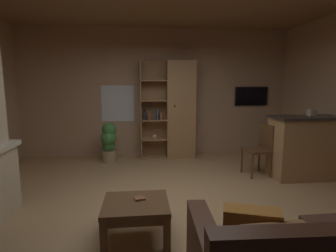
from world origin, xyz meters
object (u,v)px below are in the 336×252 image
object	(u,v)px
wall_mounted_tv	(251,96)
tissue_box	(312,113)
kitchen_bar_counter	(310,147)
table_book_0	(140,198)
bookshelf_cabinet	(177,110)
coffee_table	(136,209)
potted_floor_plant	(109,141)
dining_chair	(261,146)

from	to	relation	value
wall_mounted_tv	tissue_box	bearing A→B (deg)	-77.88
kitchen_bar_counter	tissue_box	xyz separation A→B (m)	(0.03, 0.08, 0.60)
wall_mounted_tv	table_book_0	bearing A→B (deg)	-128.32
bookshelf_cabinet	coffee_table	world-z (taller)	bookshelf_cabinet
coffee_table	wall_mounted_tv	world-z (taller)	wall_mounted_tv
kitchen_bar_counter	wall_mounted_tv	xyz separation A→B (m)	(-0.34, 1.80, 0.81)
potted_floor_plant	tissue_box	bearing A→B (deg)	-18.76
coffee_table	bookshelf_cabinet	bearing A→B (deg)	74.69
kitchen_bar_counter	potted_floor_plant	xyz separation A→B (m)	(-3.63, 1.32, -0.10)
potted_floor_plant	dining_chair	bearing A→B (deg)	-21.36
tissue_box	dining_chair	xyz separation A→B (m)	(-0.83, 0.14, -0.62)
dining_chair	wall_mounted_tv	world-z (taller)	wall_mounted_tv
table_book_0	dining_chair	xyz separation A→B (m)	(2.17, 1.75, 0.11)
bookshelf_cabinet	wall_mounted_tv	world-z (taller)	bookshelf_cabinet
kitchen_bar_counter	tissue_box	world-z (taller)	tissue_box
coffee_table	dining_chair	distance (m)	2.87
tissue_box	dining_chair	size ratio (longest dim) A/B	0.13
bookshelf_cabinet	wall_mounted_tv	distance (m)	1.84
kitchen_bar_counter	bookshelf_cabinet	bearing A→B (deg)	143.53
bookshelf_cabinet	kitchen_bar_counter	world-z (taller)	bookshelf_cabinet
coffee_table	table_book_0	size ratio (longest dim) A/B	6.10
bookshelf_cabinet	wall_mounted_tv	bearing A→B (deg)	6.66
dining_chair	wall_mounted_tv	bearing A→B (deg)	73.68
bookshelf_cabinet	table_book_0	size ratio (longest dim) A/B	19.13
kitchen_bar_counter	table_book_0	xyz separation A→B (m)	(-2.98, -1.54, -0.13)
tissue_box	bookshelf_cabinet	bearing A→B (deg)	145.17
coffee_table	potted_floor_plant	size ratio (longest dim) A/B	0.80
bookshelf_cabinet	table_book_0	xyz separation A→B (m)	(-0.83, -3.12, -0.65)
bookshelf_cabinet	kitchen_bar_counter	bearing A→B (deg)	-36.47
coffee_table	table_book_0	xyz separation A→B (m)	(0.04, 0.07, 0.09)
kitchen_bar_counter	table_book_0	distance (m)	3.36
bookshelf_cabinet	potted_floor_plant	bearing A→B (deg)	-169.65
dining_chair	potted_floor_plant	size ratio (longest dim) A/B	1.08
bookshelf_cabinet	kitchen_bar_counter	xyz separation A→B (m)	(2.15, -1.59, -0.51)
wall_mounted_tv	bookshelf_cabinet	bearing A→B (deg)	-173.34
bookshelf_cabinet	dining_chair	bearing A→B (deg)	-45.72
kitchen_bar_counter	tissue_box	size ratio (longest dim) A/B	11.57
bookshelf_cabinet	dining_chair	world-z (taller)	bookshelf_cabinet
table_book_0	tissue_box	bearing A→B (deg)	28.22
dining_chair	wall_mounted_tv	size ratio (longest dim) A/B	1.18
bookshelf_cabinet	coffee_table	xyz separation A→B (m)	(-0.87, -3.19, -0.74)
kitchen_bar_counter	dining_chair	size ratio (longest dim) A/B	1.51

